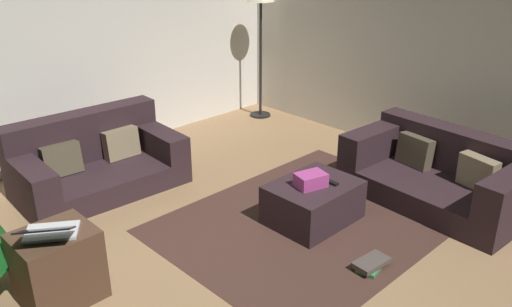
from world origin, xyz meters
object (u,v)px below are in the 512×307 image
ottoman (313,202)px  tv_remote (330,182)px  side_table (58,266)px  couch_left (95,161)px  book_stack (371,264)px  laptop (49,231)px  corner_lamp (261,3)px  couch_right (441,174)px  gift_box (311,180)px

ottoman → tv_remote: size_ratio=4.81×
ottoman → side_table: bearing=165.8°
couch_left → side_table: size_ratio=3.04×
couch_left → book_stack: 2.87m
couch_left → laptop: couch_left is taller
tv_remote → corner_lamp: (1.57, 2.45, 1.15)m
couch_right → tv_remote: couch_right is taller
gift_box → corner_lamp: (1.74, 2.37, 1.10)m
side_table → corner_lamp: (3.78, 1.83, 1.26)m
couch_right → book_stack: couch_right is taller
side_table → book_stack: 2.29m
couch_left → side_table: (-1.05, -1.43, -0.01)m
tv_remote → side_table: 2.29m
couch_left → laptop: 1.86m
tv_remote → side_table: (-2.21, 0.62, -0.11)m
ottoman → tv_remote: tv_remote is taller
couch_left → ottoman: bearing=121.1°
ottoman → couch_right: bearing=-26.0°
couch_right → laptop: (-3.31, 1.05, 0.32)m
couch_left → gift_box: size_ratio=6.30×
couch_right → gift_box: size_ratio=6.67×
ottoman → book_stack: ottoman is taller
ottoman → corner_lamp: (1.68, 2.36, 1.34)m
couch_left → tv_remote: (1.15, -2.04, 0.10)m
couch_right → gift_box: 1.37m
book_stack → corner_lamp: size_ratio=0.17×
tv_remote → laptop: size_ratio=0.31×
couch_right → ottoman: couch_right is taller
ottoman → book_stack: (-0.24, -0.79, -0.14)m
gift_box → side_table: bearing=165.2°
couch_right → book_stack: (-1.42, -0.21, -0.22)m
book_stack → corner_lamp: (1.92, 3.15, 1.49)m
couch_right → laptop: 3.49m
ottoman → tv_remote: 0.24m
gift_box → tv_remote: (0.17, -0.08, -0.05)m
couch_left → side_table: 1.77m
ottoman → gift_box: bearing=-170.8°
ottoman → side_table: size_ratio=1.45×
tv_remote → book_stack: bearing=-117.6°
gift_box → book_stack: bearing=-103.1°
couch_right → laptop: bearing=76.0°
couch_left → corner_lamp: size_ratio=0.90×
couch_left → corner_lamp: corner_lamp is taller
corner_lamp → side_table: bearing=-154.1°
couch_left → tv_remote: 2.35m
book_stack → side_table: bearing=144.6°
book_stack → tv_remote: bearing=63.4°
ottoman → side_table: 2.16m
laptop → corner_lamp: corner_lamp is taller
ottoman → gift_box: 0.25m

